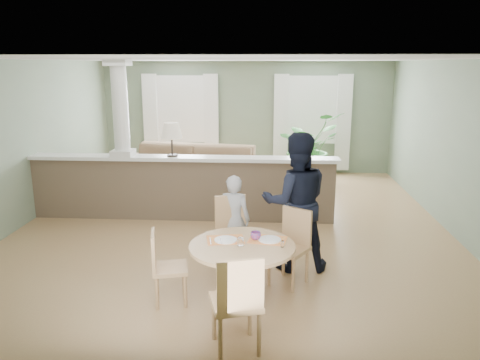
# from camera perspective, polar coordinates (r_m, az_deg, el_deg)

# --- Properties ---
(ground) EXTENTS (8.00, 8.00, 0.00)m
(ground) POSITION_cam_1_polar(r_m,az_deg,el_deg) (7.96, -0.82, -5.33)
(ground) COLOR tan
(ground) RESTS_ON ground
(room_shell) EXTENTS (7.02, 8.02, 2.71)m
(room_shell) POSITION_cam_1_polar(r_m,az_deg,el_deg) (8.18, -0.71, 8.22)
(room_shell) COLOR gray
(room_shell) RESTS_ON ground
(pony_wall) EXTENTS (5.32, 0.38, 2.70)m
(pony_wall) POSITION_cam_1_polar(r_m,az_deg,el_deg) (8.08, -7.70, 0.07)
(pony_wall) COLOR brown
(pony_wall) RESTS_ON ground
(sofa) EXTENTS (3.48, 1.81, 0.97)m
(sofa) POSITION_cam_1_polar(r_m,az_deg,el_deg) (9.81, -6.13, 1.26)
(sofa) COLOR #7C6244
(sofa) RESTS_ON ground
(houseplant) EXTENTS (1.88, 1.87, 1.58)m
(houseplant) POSITION_cam_1_polar(r_m,az_deg,el_deg) (10.81, 8.32, 4.02)
(houseplant) COLOR #2F6A2A
(houseplant) RESTS_ON ground
(dining_table) EXTENTS (1.17, 1.17, 0.80)m
(dining_table) POSITION_cam_1_polar(r_m,az_deg,el_deg) (5.23, 0.32, -9.34)
(dining_table) COLOR tan
(dining_table) RESTS_ON ground
(chair_far_boy) EXTENTS (0.54, 0.54, 0.96)m
(chair_far_boy) POSITION_cam_1_polar(r_m,az_deg,el_deg) (6.14, -0.94, -6.05)
(chair_far_boy) COLOR tan
(chair_far_boy) RESTS_ON ground
(chair_far_man) EXTENTS (0.57, 0.57, 0.92)m
(chair_far_man) POSITION_cam_1_polar(r_m,az_deg,el_deg) (5.80, 6.33, -7.61)
(chair_far_man) COLOR tan
(chair_far_man) RESTS_ON ground
(chair_near) EXTENTS (0.55, 0.55, 0.98)m
(chair_near) POSITION_cam_1_polar(r_m,az_deg,el_deg) (4.40, -0.31, -14.38)
(chair_near) COLOR tan
(chair_near) RESTS_ON ground
(chair_side) EXTENTS (0.46, 0.46, 0.84)m
(chair_side) POSITION_cam_1_polar(r_m,az_deg,el_deg) (5.35, -9.28, -10.11)
(chair_side) COLOR tan
(chair_side) RESTS_ON ground
(child_person) EXTENTS (0.48, 0.35, 1.22)m
(child_person) POSITION_cam_1_polar(r_m,az_deg,el_deg) (6.26, -0.76, -4.86)
(child_person) COLOR #9A9A9F
(child_person) RESTS_ON ground
(man_person) EXTENTS (0.95, 0.77, 1.81)m
(man_person) POSITION_cam_1_polar(r_m,az_deg,el_deg) (6.06, 6.80, -2.70)
(man_person) COLOR black
(man_person) RESTS_ON ground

